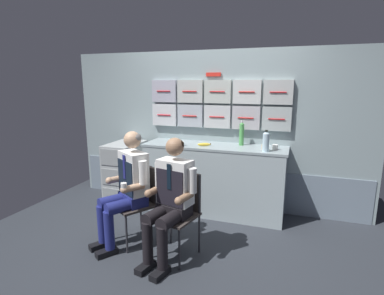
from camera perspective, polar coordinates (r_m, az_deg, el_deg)
The scene contains 14 objects.
ground at distance 3.35m, azimuth -3.00°, elevation -19.21°, with size 4.80×4.80×0.04m, color #2B3036.
galley_bulkhead at distance 4.21m, azimuth 3.98°, elevation 3.29°, with size 4.20×0.14×2.15m.
galley_counter at distance 4.06m, azimuth 4.10°, elevation -5.96°, with size 1.87×0.53×0.92m.
service_trolley at distance 4.46m, azimuth -12.37°, elevation -4.40°, with size 0.40×0.65×0.89m.
folding_chair_left at distance 3.41m, azimuth -9.59°, elevation -8.85°, with size 0.55×0.55×0.83m.
crew_member_left at distance 3.28m, azimuth -12.17°, elevation -6.79°, with size 0.59×0.66×1.23m.
folding_chair_center at distance 3.11m, azimuth -2.31°, elevation -10.73°, with size 0.48×0.48×0.83m.
crew_member_center at distance 2.93m, azimuth -4.14°, elevation -9.10°, with size 0.49×0.63×1.21m.
sparkling_bottle_green at distance 3.65m, azimuth 13.75°, elevation 1.11°, with size 0.08×0.08×0.26m.
water_bottle_short at distance 3.96m, azimuth 9.33°, elevation 2.59°, with size 0.06×0.06×0.32m.
coffee_cup_white at distance 3.89m, azimuth -1.90°, elevation 0.76°, with size 0.06×0.06×0.06m.
paper_cup_tan at distance 3.78m, azimuth 13.50°, elevation 0.12°, with size 0.07×0.07×0.06m.
paper_cup_blue at distance 3.80m, azimuth 15.41°, elevation 0.09°, with size 0.07×0.07×0.06m.
snack_banana at distance 3.89m, azimuth 2.30°, elevation 0.59°, with size 0.17×0.10×0.04m.
Camera 1 is at (1.09, -2.65, 1.71)m, focal length 28.29 mm.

